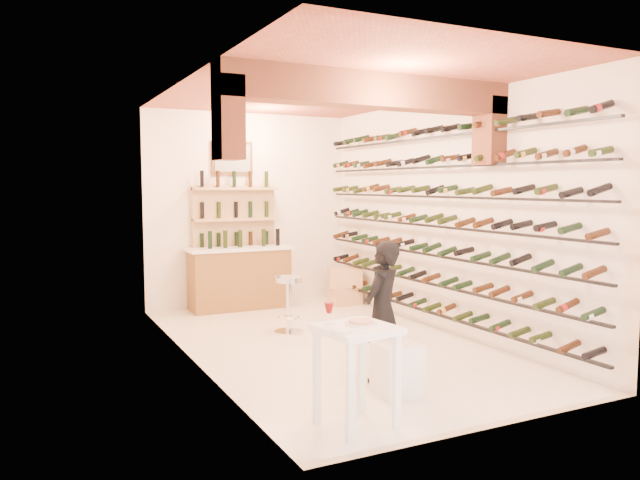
{
  "coord_description": "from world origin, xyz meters",
  "views": [
    {
      "loc": [
        -3.48,
        -6.78,
        2.0
      ],
      "look_at": [
        0.0,
        0.3,
        1.3
      ],
      "focal_mm": 34.44,
      "sensor_mm": 36.0,
      "label": 1
    }
  ],
  "objects_px": {
    "wine_rack": "(431,219)",
    "person": "(382,311)",
    "back_counter": "(240,276)",
    "crate_lower": "(345,295)",
    "white_stool": "(397,369)",
    "tasting_table": "(356,344)",
    "chrome_barstool": "(289,300)"
  },
  "relations": [
    {
      "from": "wine_rack",
      "to": "back_counter",
      "type": "bearing_deg",
      "value": 124.66
    },
    {
      "from": "white_stool",
      "to": "person",
      "type": "relative_size",
      "value": 0.34
    },
    {
      "from": "tasting_table",
      "to": "chrome_barstool",
      "type": "distance_m",
      "value": 3.32
    },
    {
      "from": "back_counter",
      "to": "tasting_table",
      "type": "bearing_deg",
      "value": -98.06
    },
    {
      "from": "back_counter",
      "to": "tasting_table",
      "type": "distance_m",
      "value": 5.16
    },
    {
      "from": "wine_rack",
      "to": "person",
      "type": "bearing_deg",
      "value": -138.34
    },
    {
      "from": "white_stool",
      "to": "crate_lower",
      "type": "xyz_separation_m",
      "value": [
        1.67,
        4.14,
        -0.09
      ]
    },
    {
      "from": "tasting_table",
      "to": "white_stool",
      "type": "distance_m",
      "value": 1.02
    },
    {
      "from": "wine_rack",
      "to": "tasting_table",
      "type": "xyz_separation_m",
      "value": [
        -2.55,
        -2.46,
        -0.85
      ]
    },
    {
      "from": "back_counter",
      "to": "person",
      "type": "relative_size",
      "value": 1.18
    },
    {
      "from": "back_counter",
      "to": "white_stool",
      "type": "height_order",
      "value": "back_counter"
    },
    {
      "from": "wine_rack",
      "to": "person",
      "type": "xyz_separation_m",
      "value": [
        -1.72,
        -1.53,
        -0.83
      ]
    },
    {
      "from": "back_counter",
      "to": "crate_lower",
      "type": "relative_size",
      "value": 3.36
    },
    {
      "from": "person",
      "to": "chrome_barstool",
      "type": "bearing_deg",
      "value": -120.71
    },
    {
      "from": "white_stool",
      "to": "person",
      "type": "distance_m",
      "value": 0.63
    },
    {
      "from": "person",
      "to": "wine_rack",
      "type": "bearing_deg",
      "value": -170.43
    },
    {
      "from": "wine_rack",
      "to": "crate_lower",
      "type": "bearing_deg",
      "value": 93.41
    },
    {
      "from": "crate_lower",
      "to": "person",
      "type": "bearing_deg",
      "value": -113.09
    },
    {
      "from": "wine_rack",
      "to": "chrome_barstool",
      "type": "xyz_separation_m",
      "value": [
        -1.78,
        0.76,
        -1.1
      ]
    },
    {
      "from": "tasting_table",
      "to": "wine_rack",
      "type": "bearing_deg",
      "value": 36.47
    },
    {
      "from": "back_counter",
      "to": "crate_lower",
      "type": "xyz_separation_m",
      "value": [
        1.7,
        -0.45,
        -0.38
      ]
    },
    {
      "from": "wine_rack",
      "to": "white_stool",
      "type": "height_order",
      "value": "wine_rack"
    },
    {
      "from": "tasting_table",
      "to": "crate_lower",
      "type": "distance_m",
      "value": 5.28
    },
    {
      "from": "crate_lower",
      "to": "white_stool",
      "type": "bearing_deg",
      "value": -112.0
    },
    {
      "from": "white_stool",
      "to": "chrome_barstool",
      "type": "bearing_deg",
      "value": 89.47
    },
    {
      "from": "wine_rack",
      "to": "person",
      "type": "distance_m",
      "value": 2.45
    },
    {
      "from": "chrome_barstool",
      "to": "tasting_table",
      "type": "bearing_deg",
      "value": -103.57
    },
    {
      "from": "back_counter",
      "to": "chrome_barstool",
      "type": "height_order",
      "value": "back_counter"
    },
    {
      "from": "wine_rack",
      "to": "crate_lower",
      "type": "relative_size",
      "value": 11.26
    },
    {
      "from": "tasting_table",
      "to": "person",
      "type": "bearing_deg",
      "value": 40.62
    },
    {
      "from": "wine_rack",
      "to": "person",
      "type": "height_order",
      "value": "wine_rack"
    },
    {
      "from": "wine_rack",
      "to": "chrome_barstool",
      "type": "distance_m",
      "value": 2.22
    }
  ]
}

